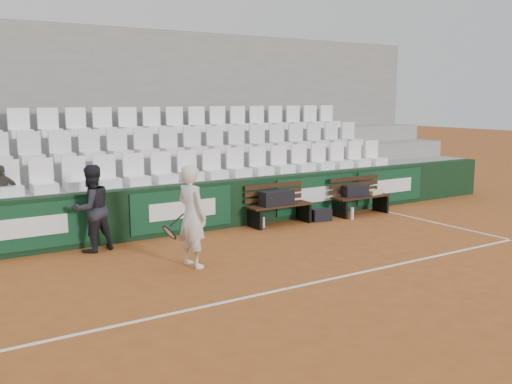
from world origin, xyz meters
The scene contains 21 objects.
ground centered at (0.00, 0.00, 0.00)m, with size 80.00×80.00×0.00m, color #A45625.
court_baseline centered at (0.00, 0.00, 0.00)m, with size 18.00×0.06×0.01m, color white.
back_barrier centered at (0.07, 3.99, 0.50)m, with size 18.00×0.34×1.00m.
grandstand_tier_front centered at (0.00, 4.62, 0.50)m, with size 18.00×0.95×1.00m, color gray.
grandstand_tier_mid centered at (0.00, 5.58, 0.72)m, with size 18.00×0.95×1.45m, color gray.
grandstand_tier_back centered at (0.00, 6.53, 0.95)m, with size 18.00×0.95×1.90m, color #959592.
grandstand_rear_wall centered at (0.00, 7.15, 2.20)m, with size 18.00×0.30×4.40m, color gray.
seat_row_front centered at (0.00, 4.45, 1.31)m, with size 11.90×0.44×0.63m, color white.
seat_row_mid centered at (0.00, 5.40, 1.77)m, with size 11.90×0.44×0.63m, color silver.
seat_row_back centered at (0.00, 6.35, 2.21)m, with size 11.90×0.44×0.63m, color white.
bench_left centered at (1.98, 3.54, 0.23)m, with size 1.50×0.56×0.45m, color #371E10.
bench_right centered at (4.24, 3.43, 0.23)m, with size 1.50×0.56×0.45m, color black.
sports_bag_left centered at (1.87, 3.51, 0.61)m, with size 0.73×0.31×0.31m, color black.
sports_bag_right centered at (4.08, 3.43, 0.58)m, with size 0.56×0.26×0.26m, color black.
towel centered at (4.63, 3.43, 0.50)m, with size 0.37×0.27×0.10m, color #D5C58A.
sports_bag_ground centered at (2.99, 3.38, 0.14)m, with size 0.44×0.27×0.27m, color black.
water_bottle_near centered at (1.53, 3.50, 0.11)m, with size 0.06×0.06×0.23m, color silver.
water_bottle_far centered at (3.69, 3.11, 0.14)m, with size 0.08×0.08×0.27m, color silver.
tennis_player centered at (-1.01, 1.75, 0.84)m, with size 0.76×0.69×1.68m.
ball_kid centered at (-2.10, 3.56, 0.78)m, with size 0.76×0.59×1.57m, color black.
spectator_b centered at (-3.40, 4.50, 1.50)m, with size 0.59×0.24×1.00m, color #342E2A.
Camera 1 is at (-4.99, -6.43, 2.72)m, focal length 40.00 mm.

